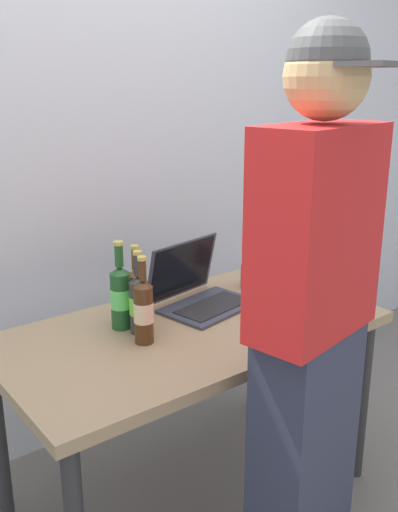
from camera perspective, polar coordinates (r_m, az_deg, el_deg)
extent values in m
plane|color=slate|center=(2.43, -0.73, -22.78)|extent=(8.00, 8.00, 0.00)
cube|color=#9E8460|center=(2.05, -0.81, -7.43)|extent=(1.35, 0.73, 0.04)
cylinder|color=#2D2D30|center=(2.42, 15.89, -13.65)|extent=(0.05, 0.05, 0.69)
cylinder|color=#2D2D30|center=(2.77, 5.73, -8.92)|extent=(0.05, 0.05, 0.69)
cube|color=#383D4C|center=(2.18, 1.03, -5.06)|extent=(0.39, 0.30, 0.01)
cube|color=#232326|center=(2.17, 1.41, -4.99)|extent=(0.32, 0.19, 0.00)
cube|color=#383D4C|center=(2.23, -1.74, -1.26)|extent=(0.36, 0.12, 0.23)
cube|color=black|center=(2.23, -1.66, -1.28)|extent=(0.33, 0.11, 0.21)
cylinder|color=brown|center=(2.06, -6.26, -4.14)|extent=(0.06, 0.06, 0.17)
cone|color=brown|center=(2.03, -6.34, -1.60)|extent=(0.06, 0.06, 0.02)
cylinder|color=brown|center=(2.02, -6.39, -0.30)|extent=(0.03, 0.03, 0.07)
cylinder|color=#BFB74C|center=(2.00, -6.43, 0.87)|extent=(0.03, 0.03, 0.01)
cylinder|color=tan|center=(2.06, -6.26, -3.92)|extent=(0.06, 0.06, 0.06)
cylinder|color=#333333|center=(1.96, -5.98, -5.13)|extent=(0.07, 0.07, 0.18)
cone|color=#333333|center=(1.92, -6.07, -2.31)|extent=(0.07, 0.07, 0.02)
cylinder|color=#333333|center=(1.91, -6.12, -0.93)|extent=(0.03, 0.03, 0.07)
cylinder|color=#BFB74C|center=(1.90, -6.16, 0.31)|extent=(0.03, 0.03, 0.01)
cylinder|color=#6CDA42|center=(1.96, -5.99, -4.89)|extent=(0.07, 0.07, 0.06)
cylinder|color=#1E5123|center=(2.00, -7.79, -4.44)|extent=(0.07, 0.07, 0.20)
cone|color=#1E5123|center=(1.96, -7.92, -1.39)|extent=(0.07, 0.07, 0.02)
cylinder|color=#1E5123|center=(1.95, -7.98, 0.02)|extent=(0.03, 0.03, 0.08)
cylinder|color=#BFB74C|center=(1.94, -8.03, 1.27)|extent=(0.03, 0.03, 0.01)
cylinder|color=#61DF69|center=(2.00, -7.80, -4.17)|extent=(0.07, 0.07, 0.07)
cylinder|color=#472B14|center=(1.88, -5.53, -5.85)|extent=(0.06, 0.06, 0.19)
cone|color=#472B14|center=(1.84, -5.63, -2.74)|extent=(0.06, 0.06, 0.02)
cylinder|color=#472B14|center=(1.83, -5.67, -1.42)|extent=(0.03, 0.03, 0.07)
cylinder|color=#BFB74C|center=(1.82, -5.71, -0.23)|extent=(0.03, 0.03, 0.01)
cylinder|color=beige|center=(1.88, -5.54, -5.57)|extent=(0.07, 0.07, 0.07)
cube|color=#2D3347|center=(1.86, 10.22, -19.95)|extent=(0.36, 0.24, 0.89)
cube|color=red|center=(1.53, 11.64, 2.27)|extent=(0.42, 0.26, 0.56)
sphere|color=tan|center=(1.49, 12.58, 17.03)|extent=(0.21, 0.21, 0.21)
sphere|color=#4C4C4C|center=(1.49, 12.67, 18.46)|extent=(0.20, 0.20, 0.20)
cube|color=#4C4C4C|center=(1.43, 17.11, 17.78)|extent=(0.19, 0.15, 0.01)
cylinder|color=#BF4C33|center=(2.38, 5.08, -2.02)|extent=(0.08, 0.08, 0.10)
torus|color=#BF4C33|center=(2.41, 5.80, -1.71)|extent=(0.07, 0.01, 0.07)
cube|color=silver|center=(2.47, -10.79, 10.88)|extent=(6.00, 0.10, 2.60)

